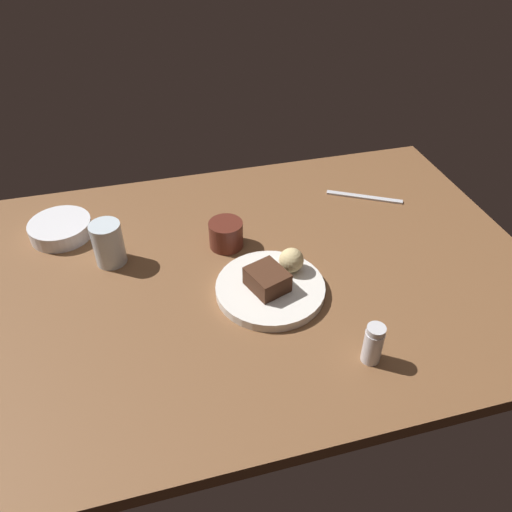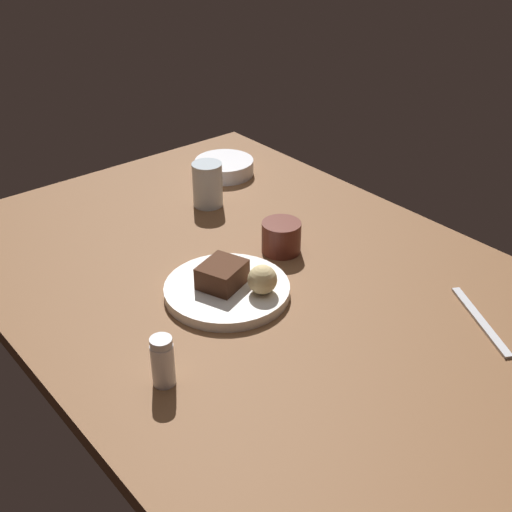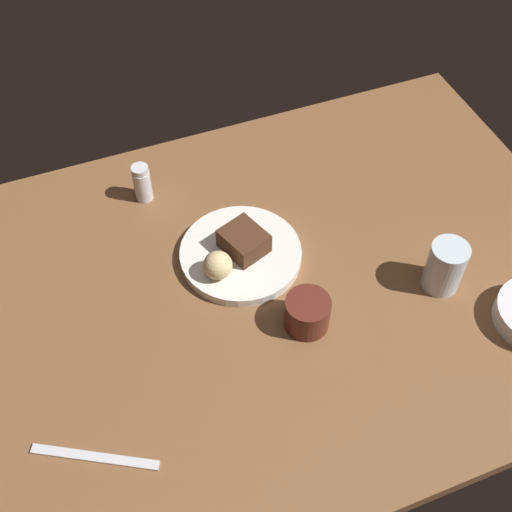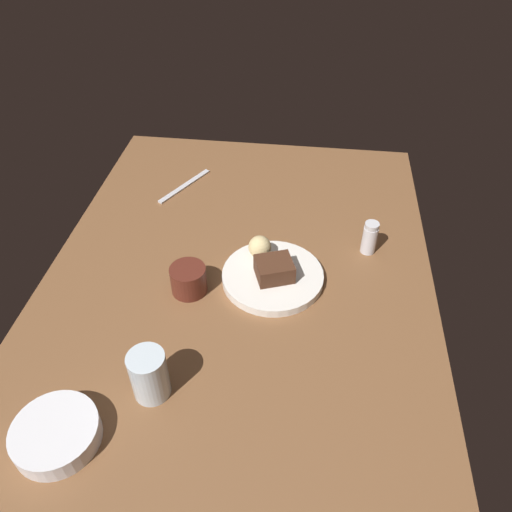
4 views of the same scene
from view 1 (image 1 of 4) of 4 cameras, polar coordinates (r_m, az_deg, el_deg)
dining_table at (r=106.65cm, az=-0.33°, el=-2.14°), size 120.00×84.00×3.00cm
dessert_plate at (r=99.96cm, az=1.63°, el=-3.72°), size 21.78×21.78×1.87cm
chocolate_cake_slice at (r=97.53cm, az=1.28°, el=-2.67°), size 8.77×9.35×4.07cm
bread_roll at (r=101.41cm, az=4.04°, el=-0.47°), size 5.04×5.04×5.04cm
salt_shaker at (r=88.32cm, az=13.19°, el=-9.72°), size 3.37×3.37×7.98cm
water_glass at (r=109.19cm, az=-16.47°, el=1.37°), size 6.45×6.45×9.60cm
side_bowl at (r=122.36cm, az=-21.34°, el=2.92°), size 13.86×13.86×3.57cm
coffee_cup at (r=110.37cm, az=-3.43°, el=2.48°), size 7.51×7.51×6.10cm
butter_knife at (r=130.60cm, az=12.21°, el=6.57°), size 17.27×10.49×0.50cm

